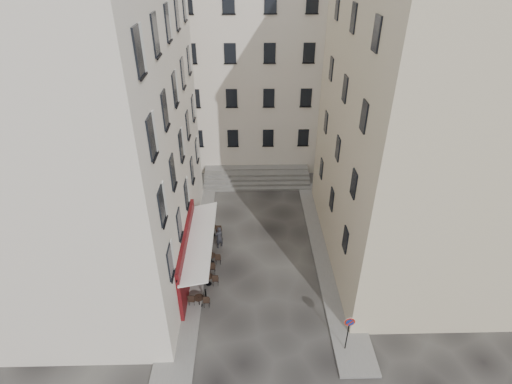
{
  "coord_description": "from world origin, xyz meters",
  "views": [
    {
      "loc": [
        -0.74,
        -17.26,
        17.55
      ],
      "look_at": [
        -0.26,
        4.0,
        4.29
      ],
      "focal_mm": 28.0,
      "sensor_mm": 36.0,
      "label": 1
    }
  ],
  "objects_px": {
    "bistro_table_a": "(199,300)",
    "pedestrian": "(219,237)",
    "bistro_table_b": "(208,279)",
    "no_parking_sign": "(349,328)"
  },
  "relations": [
    {
      "from": "bistro_table_a",
      "to": "pedestrian",
      "type": "xyz_separation_m",
      "value": [
        0.85,
        5.19,
        0.39
      ]
    },
    {
      "from": "bistro_table_b",
      "to": "pedestrian",
      "type": "relative_size",
      "value": 0.74
    },
    {
      "from": "bistro_table_a",
      "to": "bistro_table_b",
      "type": "height_order",
      "value": "bistro_table_b"
    },
    {
      "from": "bistro_table_a",
      "to": "bistro_table_b",
      "type": "distance_m",
      "value": 1.72
    },
    {
      "from": "no_parking_sign",
      "to": "pedestrian",
      "type": "xyz_separation_m",
      "value": [
        -6.81,
        8.28,
        -0.84
      ]
    },
    {
      "from": "no_parking_sign",
      "to": "pedestrian",
      "type": "relative_size",
      "value": 1.42
    },
    {
      "from": "bistro_table_a",
      "to": "bistro_table_b",
      "type": "xyz_separation_m",
      "value": [
        0.39,
        1.68,
        0.0
      ]
    },
    {
      "from": "bistro_table_a",
      "to": "pedestrian",
      "type": "height_order",
      "value": "pedestrian"
    },
    {
      "from": "no_parking_sign",
      "to": "bistro_table_a",
      "type": "distance_m",
      "value": 8.36
    },
    {
      "from": "pedestrian",
      "to": "bistro_table_b",
      "type": "bearing_deg",
      "value": 41.98
    }
  ]
}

